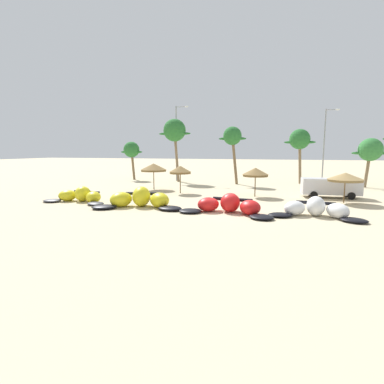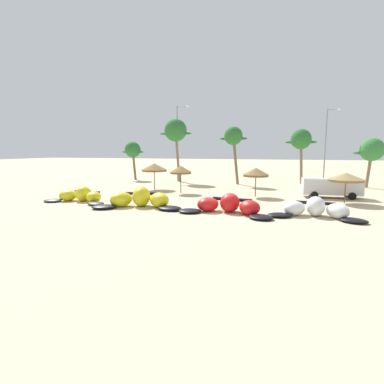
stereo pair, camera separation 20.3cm
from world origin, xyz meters
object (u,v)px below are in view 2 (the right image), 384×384
beach_umbrella_outermost (346,177)px  palm_left_of_gap (233,137)px  palm_center_left (301,140)px  lamppost_west (178,140)px  palm_leftmost (133,150)px  beach_umbrella_middle (181,170)px  parked_van (330,186)px  palm_left (176,131)px  beach_umbrella_near_van (154,167)px  kite_left_of_center (228,206)px  kite_center (316,209)px  kite_left (140,199)px  palm_center_right (372,150)px  kite_far_left (81,196)px  lamppost_west_center (327,143)px  beach_umbrella_near_palms (256,172)px

beach_umbrella_outermost → palm_left_of_gap: (-11.64, 11.91, 3.99)m
palm_center_left → lamppost_west: bearing=-176.4°
palm_leftmost → beach_umbrella_middle: bearing=-45.4°
parked_van → palm_left: (-19.25, 9.93, 6.13)m
beach_umbrella_near_van → palm_left: palm_left is taller
palm_leftmost → palm_left_of_gap: 16.06m
kite_left_of_center → palm_left: 23.73m
kite_left_of_center → kite_center: kite_left_of_center is taller
kite_left → palm_center_left: 25.86m
palm_center_right → palm_left: bearing=-179.9°
kite_far_left → lamppost_west_center: (22.46, 21.94, 5.01)m
kite_left → lamppost_west_center: bearing=54.4°
kite_center → beach_umbrella_near_van: 19.58m
beach_umbrella_middle → beach_umbrella_outermost: beach_umbrella_middle is taller
palm_center_right → lamppost_west: (-25.00, 1.02, 1.49)m
kite_left_of_center → beach_umbrella_near_palms: size_ratio=2.53×
beach_umbrella_outermost → palm_center_right: size_ratio=0.50×
palm_left → lamppost_west: (0.01, 1.07, -1.22)m
beach_umbrella_near_van → beach_umbrella_outermost: (19.45, -3.73, -0.32)m
kite_left → beach_umbrella_middle: beach_umbrella_middle is taller
beach_umbrella_near_van → kite_left: bearing=-72.1°
kite_far_left → kite_left: (6.17, -0.77, 0.10)m
palm_left → lamppost_west: 1.62m
kite_center → parked_van: (2.12, 9.46, 0.57)m
beach_umbrella_middle → beach_umbrella_near_palms: (7.81, -0.22, -0.07)m
palm_center_left → kite_left: bearing=-120.9°
kite_left → palm_leftmost: 23.92m
palm_left_of_gap → palm_center_right: palm_left_of_gap is taller
kite_far_left → palm_leftmost: 20.94m
kite_center → beach_umbrella_middle: (-12.57, 8.27, 1.95)m
beach_umbrella_middle → kite_left_of_center: bearing=-52.7°
kite_far_left → beach_umbrella_outermost: 23.09m
beach_umbrella_middle → palm_left_of_gap: 11.58m
kite_center → lamppost_west: 27.23m
beach_umbrella_middle → palm_center_right: bearing=28.6°
beach_umbrella_near_van → beach_umbrella_middle: size_ratio=1.04×
kite_center → lamppost_west: (-17.12, 20.46, 5.48)m
kite_far_left → beach_umbrella_middle: beach_umbrella_middle is taller
kite_far_left → palm_center_right: size_ratio=1.07×
kite_left → beach_umbrella_near_van: 11.23m
beach_umbrella_near_palms → palm_center_left: size_ratio=0.39×
palm_center_left → parked_van: bearing=-79.5°
parked_van → palm_center_left: palm_center_left is taller
beach_umbrella_near_van → lamppost_west_center: lamppost_west_center is taller
kite_left → beach_umbrella_near_van: beach_umbrella_near_van is taller
palm_left → lamppost_west_center: (20.30, 3.13, -1.70)m
palm_leftmost → kite_center: bearing=-39.8°
kite_far_left → beach_umbrella_near_palms: 16.44m
kite_left_of_center → palm_center_right: size_ratio=1.20×
palm_leftmost → palm_center_left: (24.44, 1.10, 1.36)m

